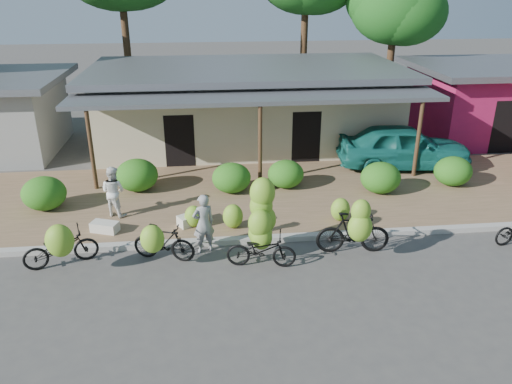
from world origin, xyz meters
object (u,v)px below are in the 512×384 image
Objects in this scene: bike_left at (161,242)px; bike_right at (355,230)px; bystander at (113,191)px; tree_near_right at (391,5)px; teal_van at (404,146)px; vendor at (204,223)px; sack_far at (105,227)px; bike_far_left at (60,246)px; bike_center at (262,231)px; sack_near at (193,219)px.

bike_right is (4.93, -0.17, 0.13)m from bike_left.
bystander reaches higher than bike_left.
bike_right is at bearing -74.07° from bike_left.
tree_near_right is at bearing -109.68° from bystander.
bike_right is 6.99m from teal_van.
teal_van is (3.63, 5.97, 0.22)m from bike_right.
sack_far is at bearing -42.28° from vendor.
bike_far_left is at bearing 107.41° from bike_left.
sack_far is (-4.22, 1.85, -0.60)m from bike_center.
bike_center is 8.52m from teal_van.
teal_van is (6.05, 6.00, 0.08)m from bike_center.
bike_left is at bearing -109.06° from bike_far_left.
teal_van is at bearing -134.60° from bystander.
tree_near_right is 1.49× the size of teal_van.
bike_far_left is at bearing -114.95° from sack_far.
sack_far is 1.25m from bystander.
bike_center is 2.78m from sack_near.
bystander is (-2.63, 2.25, 0.08)m from vendor.
bike_left is at bearing 92.73° from bike_right.
tree_near_right reaches higher than bike_far_left.
teal_van reaches higher than vendor.
bike_center is 2.56× the size of sack_near.
bike_left is at bearing 148.28° from bystander.
bike_right is 3.92m from vendor.
tree_near_right is 3.31× the size of bike_center.
teal_van is at bearing -80.93° from bike_far_left.
tree_near_right reaches higher than bystander.
sack_near is 2.54m from bystander.
bike_center reaches higher than teal_van.
tree_near_right is at bearing 50.17° from sack_near.
bystander is at bearing 47.68° from bike_left.
bike_far_left is at bearing -11.87° from vendor.
sack_near is at bearing -3.97° from bike_left.
bike_center is 1.41× the size of bystander.
vendor is at bearing -77.12° from sack_near.
bystander is at bearing -59.70° from vendor.
bike_right is 7.11m from bystander.
tree_near_right is 19.21m from bike_far_left.
teal_van is at bearing -26.65° from bike_right.
tree_near_right is 9.07m from teal_van.
sack_near is 1.13× the size of sack_far.
bystander reaches higher than sack_near.
bike_left is 1.05× the size of vendor.
vendor is (2.78, -1.18, 0.55)m from sack_far.
bike_center is 5.01m from bystander.
bike_left reaches higher than sack_far.
bike_right is 6.90m from sack_far.
bike_center is 1.11× the size of bike_right.
bystander is (0.91, 2.70, 0.30)m from bike_far_left.
teal_van is (11.03, 5.79, 0.35)m from bike_far_left.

